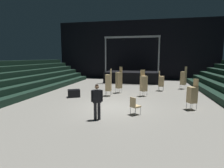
{
  "coord_description": "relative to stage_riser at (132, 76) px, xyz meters",
  "views": [
    {
      "loc": [
        2.09,
        -10.62,
        3.0
      ],
      "look_at": [
        -0.14,
        0.02,
        1.4
      ],
      "focal_mm": 29.1,
      "sensor_mm": 36.0,
      "label": 1
    }
  ],
  "objects": [
    {
      "name": "ground_plane",
      "position": [
        -0.0,
        -11.46,
        -0.75
      ],
      "size": [
        22.0,
        30.0,
        0.1
      ],
      "primitive_type": "cube",
      "color": "gray"
    },
    {
      "name": "chair_stack_front_left",
      "position": [
        -0.46,
        -7.05,
        0.41
      ],
      "size": [
        0.62,
        0.62,
        2.22
      ],
      "rotation": [
        0.0,
        0.0,
        2.24
      ],
      "color": "#B2B5BA",
      "rests_on": "ground_plane"
    },
    {
      "name": "chair_stack_front_right",
      "position": [
        -1.05,
        -8.43,
        0.37
      ],
      "size": [
        0.46,
        0.46,
        2.14
      ],
      "rotation": [
        0.0,
        0.0,
        1.63
      ],
      "color": "#B2B5BA",
      "rests_on": "ground_plane"
    },
    {
      "name": "stage_riser",
      "position": [
        0.0,
        0.0,
        0.0
      ],
      "size": [
        6.49,
        3.44,
        5.35
      ],
      "color": "black",
      "rests_on": "ground_plane"
    },
    {
      "name": "chair_stack_mid_right",
      "position": [
        3.11,
        -5.35,
        0.2
      ],
      "size": [
        0.51,
        0.51,
        1.79
      ],
      "rotation": [
        0.0,
        0.0,
        4.53
      ],
      "color": "#B2B5BA",
      "rests_on": "ground_plane"
    },
    {
      "name": "chair_stack_mid_left",
      "position": [
        5.24,
        -3.88,
        0.37
      ],
      "size": [
        0.61,
        0.61,
        2.14
      ],
      "rotation": [
        0.0,
        0.0,
        1.0
      ],
      "color": "#B2B5BA",
      "rests_on": "ground_plane"
    },
    {
      "name": "man_with_tie",
      "position": [
        -0.35,
        -13.94,
        0.29
      ],
      "size": [
        0.56,
        0.37,
        1.75
      ],
      "rotation": [
        0.0,
        0.0,
        3.56
      ],
      "color": "black",
      "rests_on": "ground_plane"
    },
    {
      "name": "chair_stack_rear_left",
      "position": [
        1.64,
        -7.97,
        0.33
      ],
      "size": [
        0.61,
        0.61,
        2.05
      ],
      "rotation": [
        0.0,
        0.0,
        3.76
      ],
      "color": "#B2B5BA",
      "rests_on": "ground_plane"
    },
    {
      "name": "loose_chair_near_man",
      "position": [
        1.35,
        -12.78,
        -0.16
      ],
      "size": [
        0.62,
        0.62,
        0.95
      ],
      "rotation": [
        0.0,
        0.0,
        5.53
      ],
      "color": "#B2B5BA",
      "rests_on": "ground_plane"
    },
    {
      "name": "equipment_road_case",
      "position": [
        -3.53,
        -9.4,
        -0.41
      ],
      "size": [
        1.08,
        0.95,
        0.58
      ],
      "primitive_type": "cube",
      "rotation": [
        0.0,
        0.0,
        0.48
      ],
      "color": "black",
      "rests_on": "ground_plane"
    },
    {
      "name": "chair_stack_mid_centre",
      "position": [
        4.51,
        -11.14,
        0.2
      ],
      "size": [
        0.58,
        0.58,
        1.79
      ],
      "rotation": [
        0.0,
        0.0,
        1.99
      ],
      "color": "#B2B5BA",
      "rests_on": "ground_plane"
    },
    {
      "name": "arena_end_wall",
      "position": [
        -0.0,
        3.54,
        3.3
      ],
      "size": [
        22.0,
        0.3,
        8.0
      ],
      "primitive_type": "cube",
      "color": "black",
      "rests_on": "ground_plane"
    },
    {
      "name": "bleacher_bank_left",
      "position": [
        -8.75,
        -10.46,
        0.65
      ],
      "size": [
        4.5,
        24.0,
        2.7
      ],
      "rotation": [
        0.0,
        0.0,
        1.57
      ],
      "color": "black",
      "rests_on": "ground_plane"
    }
  ]
}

